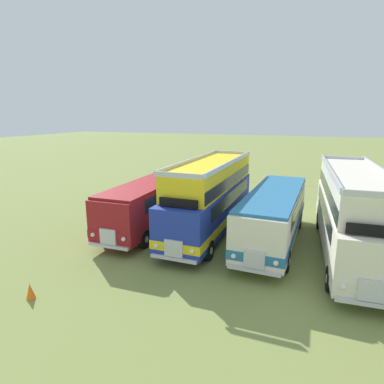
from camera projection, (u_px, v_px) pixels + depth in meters
The scene contains 5 objects.
bus_first_in_row at pixel (154, 199), 20.88m from camera, with size 2.75×10.51×2.99m.
bus_second_in_row at pixel (211, 195), 19.56m from camera, with size 2.67×10.96×4.52m.
bus_third_in_row at pixel (274, 213), 18.04m from camera, with size 2.89×10.12×2.99m.
bus_fourth_in_row at pixel (351, 210), 16.33m from camera, with size 3.11×11.57×4.52m.
cone_near_end at pixel (30, 291), 12.69m from camera, with size 0.36×0.36×0.65m, color orange.
Camera 1 is at (-5.73, -17.76, 7.04)m, focal length 30.38 mm.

